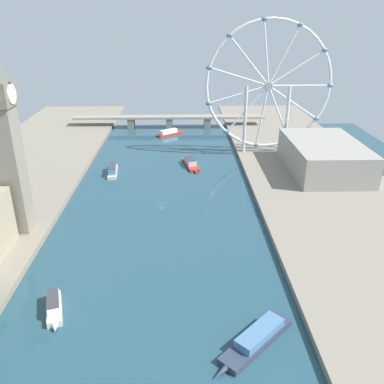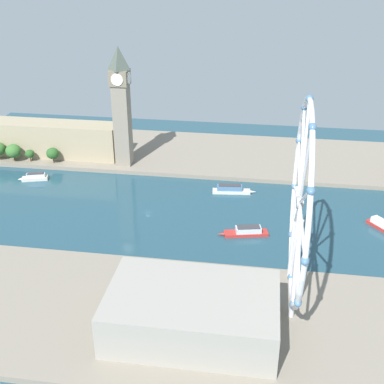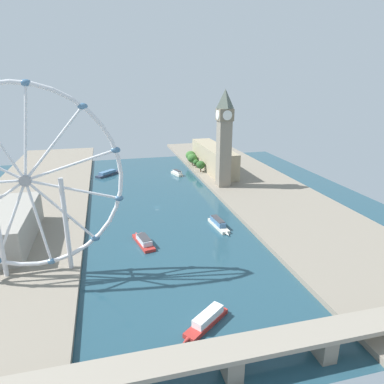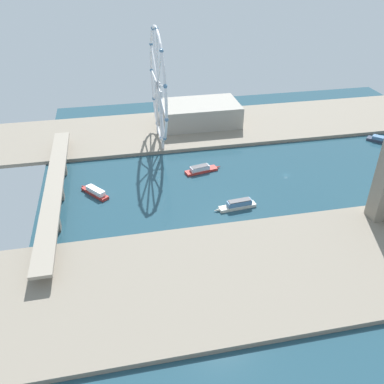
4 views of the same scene
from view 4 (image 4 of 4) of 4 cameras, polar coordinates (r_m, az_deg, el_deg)
name	(u,v)px [view 4 (image 4 of 4)]	position (r m, az deg, el deg)	size (l,w,h in m)	color
ground_plane	(286,175)	(327.56, 12.97, 2.33)	(370.20, 370.20, 0.00)	#234756
riverbank_left	(355,257)	(255.79, 21.71, -8.43)	(90.00, 520.00, 3.00)	gray
riverbank_right	(246,124)	(410.20, 7.57, 9.36)	(90.00, 520.00, 3.00)	gray
ferris_wheel	(158,86)	(351.31, -4.74, 14.48)	(94.47, 3.20, 96.75)	silver
riverside_hall	(200,113)	(401.27, 1.12, 10.89)	(45.90, 73.20, 20.05)	gray
river_bridge	(55,189)	(300.51, -18.57, 0.45)	(182.20, 12.21, 11.50)	gray
tour_boat_0	(238,205)	(280.93, 6.36, -1.78)	(8.36, 30.56, 6.06)	beige
tour_boat_1	(95,192)	(301.78, -13.36, 0.03)	(25.33, 20.74, 5.44)	#B22D28
tour_boat_2	(201,169)	(322.63, 1.27, 3.17)	(12.38, 30.58, 5.39)	#B22D28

